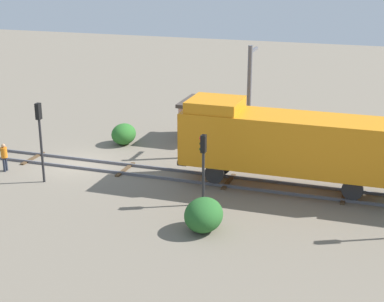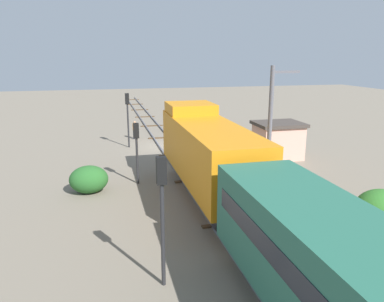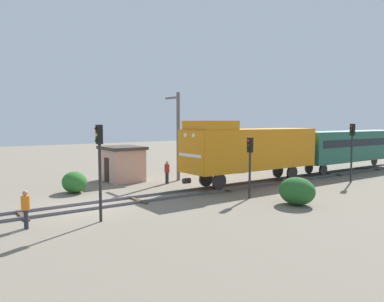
{
  "view_description": "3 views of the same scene",
  "coord_description": "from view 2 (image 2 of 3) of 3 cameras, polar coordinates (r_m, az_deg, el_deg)",
  "views": [
    {
      "loc": [
        29.9,
        17.39,
        12.16
      ],
      "look_at": [
        -0.67,
        7.16,
        1.41
      ],
      "focal_mm": 55.0,
      "sensor_mm": 36.0,
      "label": 1
    },
    {
      "loc": [
        5.33,
        30.93,
        7.62
      ],
      "look_at": [
        0.23,
        10.06,
        2.09
      ],
      "focal_mm": 35.0,
      "sensor_mm": 36.0,
      "label": 2
    },
    {
      "loc": [
        19.78,
        -6.92,
        4.71
      ],
      "look_at": [
        0.0,
        7.21,
        2.79
      ],
      "focal_mm": 35.0,
      "sensor_mm": 36.0,
      "label": 3
    }
  ],
  "objects": [
    {
      "name": "locomotive",
      "position": [
        19.89,
        2.25,
        0.33
      ],
      "size": [
        2.9,
        11.6,
        4.6
      ],
      "color": "orange",
      "rests_on": "railway_track"
    },
    {
      "name": "traffic_signal_near",
      "position": [
        31.69,
        -9.79,
        6.13
      ],
      "size": [
        0.32,
        0.34,
        4.56
      ],
      "color": "#262628",
      "rests_on": "ground"
    },
    {
      "name": "railway_track",
      "position": [
        32.28,
        -3.84,
        0.89
      ],
      "size": [
        2.4,
        76.37,
        0.16
      ],
      "color": "#595960",
      "rests_on": "ground"
    },
    {
      "name": "worker_by_signal",
      "position": [
        25.8,
        8.44,
        -0.59
      ],
      "size": [
        0.38,
        0.38,
        1.7
      ],
      "rotation": [
        0.0,
        0.0,
        2.6
      ],
      "color": "#262B38",
      "rests_on": "ground"
    },
    {
      "name": "worker_near_track",
      "position": [
        35.16,
        -8.72,
        3.42
      ],
      "size": [
        0.38,
        0.38,
        1.7
      ],
      "rotation": [
        0.0,
        0.0,
        1.1
      ],
      "color": "#262B38",
      "rests_on": "ground"
    },
    {
      "name": "traffic_signal_far",
      "position": [
        12.16,
        -4.6,
        -7.24
      ],
      "size": [
        0.32,
        0.34,
        4.53
      ],
      "color": "#262628",
      "rests_on": "ground"
    },
    {
      "name": "catenary_mast",
      "position": [
        24.19,
        11.98,
        4.9
      ],
      "size": [
        1.94,
        0.28,
        7.0
      ],
      "color": "#595960",
      "rests_on": "ground"
    },
    {
      "name": "bush_near",
      "position": [
        21.99,
        -15.45,
        -4.2
      ],
      "size": [
        2.17,
        1.77,
        1.57
      ],
      "primitive_type": "ellipsoid",
      "color": "#265D26",
      "rests_on": "ground"
    },
    {
      "name": "bush_far",
      "position": [
        19.17,
        26.76,
        -7.8
      ],
      "size": [
        2.39,
        1.96,
        1.74
      ],
      "primitive_type": "ellipsoid",
      "color": "#2D6A26",
      "rests_on": "ground"
    },
    {
      "name": "ground_plane",
      "position": [
        32.29,
        -3.84,
        0.76
      ],
      "size": [
        114.56,
        114.56,
        0.0
      ],
      "primitive_type": "plane",
      "color": "#756B5B"
    },
    {
      "name": "traffic_signal_mid",
      "position": [
        22.47,
        -8.45,
        1.41
      ],
      "size": [
        0.32,
        0.34,
        3.73
      ],
      "color": "#262628",
      "rests_on": "ground"
    },
    {
      "name": "bush_mid",
      "position": [
        32.32,
        4.56,
        2.04
      ],
      "size": [
        1.94,
        1.59,
        1.41
      ],
      "primitive_type": "ellipsoid",
      "color": "#296726",
      "rests_on": "ground"
    },
    {
      "name": "relay_hut",
      "position": [
        28.95,
        12.95,
        1.65
      ],
      "size": [
        3.5,
        2.9,
        2.74
      ],
      "color": "#D19E8C",
      "rests_on": "ground"
    }
  ]
}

